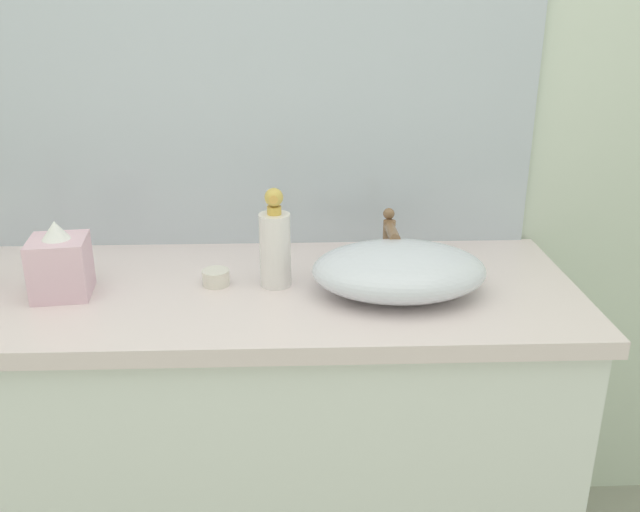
# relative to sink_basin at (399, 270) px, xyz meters

# --- Properties ---
(bathroom_wall_rear) EXTENTS (6.00, 0.06, 2.60)m
(bathroom_wall_rear) POSITION_rel_sink_basin_xyz_m (-0.33, 0.39, 0.39)
(bathroom_wall_rear) COLOR silver
(bathroom_wall_rear) RESTS_ON ground
(vanity_counter) EXTENTS (1.53, 0.59, 0.85)m
(vanity_counter) POSITION_rel_sink_basin_xyz_m (-0.35, 0.05, -0.48)
(vanity_counter) COLOR white
(vanity_counter) RESTS_ON ground
(wall_mirror_panel) EXTENTS (1.47, 0.01, 1.11)m
(wall_mirror_panel) POSITION_rel_sink_basin_xyz_m (-0.35, 0.35, 0.50)
(wall_mirror_panel) COLOR #B2BCC6
(wall_mirror_panel) RESTS_ON vanity_counter
(sink_basin) EXTENTS (0.39, 0.28, 0.11)m
(sink_basin) POSITION_rel_sink_basin_xyz_m (0.00, 0.00, 0.00)
(sink_basin) COLOR silver
(sink_basin) RESTS_ON vanity_counter
(faucet) EXTENTS (0.03, 0.13, 0.14)m
(faucet) POSITION_rel_sink_basin_xyz_m (0.00, 0.16, 0.03)
(faucet) COLOR brown
(faucet) RESTS_ON vanity_counter
(lotion_bottle) EXTENTS (0.07, 0.07, 0.23)m
(lotion_bottle) POSITION_rel_sink_basin_xyz_m (-0.27, 0.06, 0.04)
(lotion_bottle) COLOR white
(lotion_bottle) RESTS_ON vanity_counter
(tissue_box) EXTENTS (0.14, 0.14, 0.17)m
(tissue_box) POSITION_rel_sink_basin_xyz_m (-0.75, 0.02, 0.02)
(tissue_box) COLOR beige
(tissue_box) RESTS_ON vanity_counter
(candle_jar) EXTENTS (0.06, 0.06, 0.04)m
(candle_jar) POSITION_rel_sink_basin_xyz_m (-0.41, 0.06, -0.04)
(candle_jar) COLOR silver
(candle_jar) RESTS_ON vanity_counter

